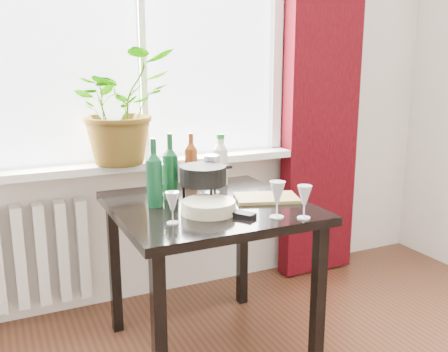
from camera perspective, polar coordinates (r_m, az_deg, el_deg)
name	(u,v)px	position (r m, az deg, el deg)	size (l,w,h in m)	color
window	(139,17)	(2.80, -9.64, 17.50)	(1.72, 0.08, 1.62)	white
windowsill	(148,163)	(2.78, -8.64, 1.49)	(1.72, 0.20, 0.04)	white
curtain	(323,74)	(3.20, 11.21, 11.41)	(0.50, 0.12, 2.56)	#37050A
radiator	(9,259)	(2.82, -23.41, -8.71)	(0.80, 0.10, 0.55)	white
table	(209,222)	(2.31, -1.77, -5.32)	(0.85, 0.85, 0.74)	black
potted_plant	(120,107)	(2.65, -11.78, 7.76)	(0.54, 0.46, 0.59)	#1F651B
wine_bottle_left	(154,172)	(2.22, -7.99, 0.43)	(0.07, 0.07, 0.31)	#0C4121
wine_bottle_right	(170,166)	(2.33, -6.15, 1.13)	(0.07, 0.07, 0.31)	#0C3E1C
bottle_amber	(191,158)	(2.61, -3.78, 2.05)	(0.07, 0.07, 0.28)	#68270B
cleaning_bottle	(220,159)	(2.60, -0.41, 1.90)	(0.08, 0.08, 0.27)	silver
wineglass_front_right	(277,199)	(2.06, 6.10, -2.67)	(0.07, 0.07, 0.16)	silver
wineglass_far_right	(304,202)	(2.07, 9.17, -2.93)	(0.06, 0.06, 0.14)	white
wineglass_back_center	(212,174)	(2.43, -1.38, 0.27)	(0.08, 0.08, 0.20)	silver
wineglass_back_left	(162,179)	(2.41, -7.15, -0.36)	(0.07, 0.07, 0.16)	silver
wineglass_front_left	(172,208)	(1.99, -5.91, -3.62)	(0.06, 0.06, 0.13)	silver
plate_stack	(209,207)	(2.13, -1.77, -3.55)	(0.24, 0.24, 0.05)	beige
fondue_pot	(203,184)	(2.29, -2.39, -0.87)	(0.25, 0.21, 0.17)	black
tv_remote	(234,213)	(2.10, 1.18, -4.26)	(0.06, 0.19, 0.02)	black
cutting_board	(266,198)	(2.34, 4.86, -2.51)	(0.29, 0.19, 0.02)	olive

